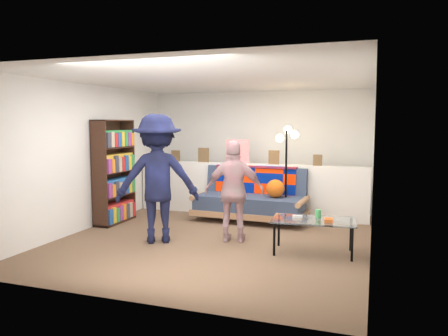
{
  "coord_description": "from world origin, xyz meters",
  "views": [
    {
      "loc": [
        2.26,
        -6.13,
        1.76
      ],
      "look_at": [
        0.0,
        0.4,
        1.05
      ],
      "focal_mm": 35.0,
      "sensor_mm": 36.0,
      "label": 1
    }
  ],
  "objects_px": {
    "person_right": "(234,191)",
    "floor_lamp": "(287,155)",
    "bookshelf": "(114,175)",
    "futon_sofa": "(252,198)",
    "coffee_table": "(314,222)",
    "person_left": "(158,179)"
  },
  "relations": [
    {
      "from": "person_right",
      "to": "floor_lamp",
      "type": "bearing_deg",
      "value": -120.25
    },
    {
      "from": "bookshelf",
      "to": "floor_lamp",
      "type": "relative_size",
      "value": 1.06
    },
    {
      "from": "futon_sofa",
      "to": "coffee_table",
      "type": "xyz_separation_m",
      "value": [
        1.33,
        -1.68,
        0.03
      ]
    },
    {
      "from": "coffee_table",
      "to": "floor_lamp",
      "type": "height_order",
      "value": "floor_lamp"
    },
    {
      "from": "bookshelf",
      "to": "coffee_table",
      "type": "xyz_separation_m",
      "value": [
        3.6,
        -0.73,
        -0.41
      ]
    },
    {
      "from": "futon_sofa",
      "to": "person_left",
      "type": "distance_m",
      "value": 2.14
    },
    {
      "from": "floor_lamp",
      "to": "person_left",
      "type": "bearing_deg",
      "value": -130.78
    },
    {
      "from": "coffee_table",
      "to": "floor_lamp",
      "type": "distance_m",
      "value": 1.97
    },
    {
      "from": "person_left",
      "to": "person_right",
      "type": "bearing_deg",
      "value": 170.46
    },
    {
      "from": "person_right",
      "to": "person_left",
      "type": "bearing_deg",
      "value": 7.5
    },
    {
      "from": "coffee_table",
      "to": "floor_lamp",
      "type": "bearing_deg",
      "value": 112.97
    },
    {
      "from": "bookshelf",
      "to": "person_left",
      "type": "distance_m",
      "value": 1.59
    },
    {
      "from": "person_left",
      "to": "futon_sofa",
      "type": "bearing_deg",
      "value": -145.8
    },
    {
      "from": "bookshelf",
      "to": "person_left",
      "type": "bearing_deg",
      "value": -33.7
    },
    {
      "from": "bookshelf",
      "to": "floor_lamp",
      "type": "xyz_separation_m",
      "value": [
        2.89,
        0.94,
        0.37
      ]
    },
    {
      "from": "coffee_table",
      "to": "person_right",
      "type": "distance_m",
      "value": 1.26
    },
    {
      "from": "futon_sofa",
      "to": "person_left",
      "type": "bearing_deg",
      "value": -117.33
    },
    {
      "from": "futon_sofa",
      "to": "floor_lamp",
      "type": "height_order",
      "value": "floor_lamp"
    },
    {
      "from": "futon_sofa",
      "to": "coffee_table",
      "type": "relative_size",
      "value": 1.78
    },
    {
      "from": "futon_sofa",
      "to": "bookshelf",
      "type": "distance_m",
      "value": 2.5
    },
    {
      "from": "futon_sofa",
      "to": "bookshelf",
      "type": "height_order",
      "value": "bookshelf"
    },
    {
      "from": "futon_sofa",
      "to": "person_right",
      "type": "bearing_deg",
      "value": -85.04
    }
  ]
}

